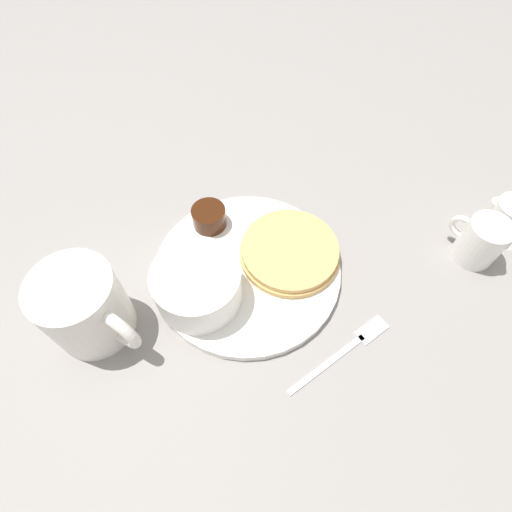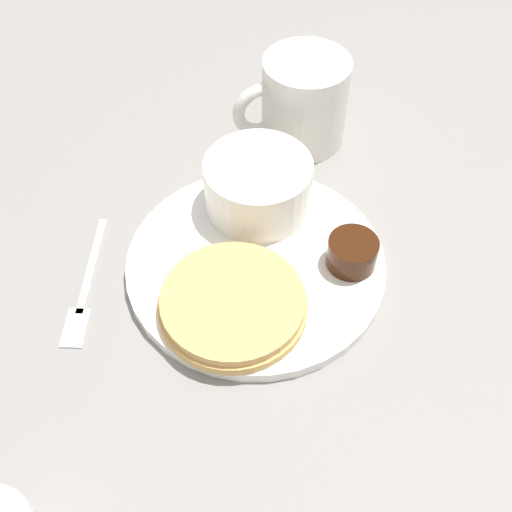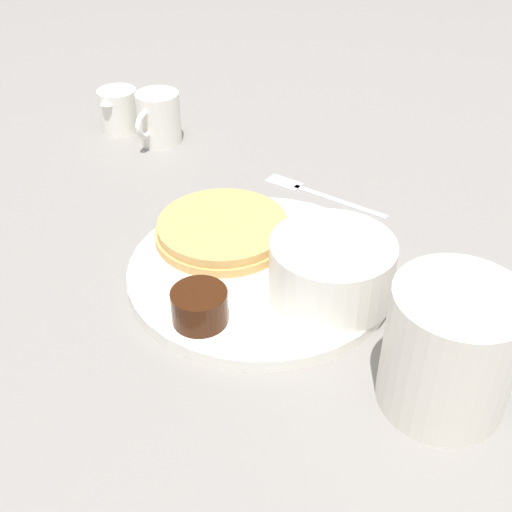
{
  "view_description": "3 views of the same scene",
  "coord_description": "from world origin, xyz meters",
  "px_view_note": "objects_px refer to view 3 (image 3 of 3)",
  "views": [
    {
      "loc": [
        -0.02,
        0.28,
        0.46
      ],
      "look_at": [
        -0.01,
        0.01,
        0.05
      ],
      "focal_mm": 28.0,
      "sensor_mm": 36.0,
      "label": 1
    },
    {
      "loc": [
        -0.29,
        -0.24,
        0.49
      ],
      "look_at": [
        -0.01,
        -0.01,
        0.03
      ],
      "focal_mm": 45.0,
      "sensor_mm": 36.0,
      "label": 2
    },
    {
      "loc": [
        0.45,
        -0.15,
        0.37
      ],
      "look_at": [
        0.02,
        -0.01,
        0.04
      ],
      "focal_mm": 45.0,
      "sensor_mm": 36.0,
      "label": 3
    }
  ],
  "objects_px": {
    "fork": "(311,191)",
    "creamer_pitcher_near": "(158,118)",
    "coffee_mug": "(450,346)",
    "plate": "(260,271)",
    "creamer_pitcher_far": "(119,110)",
    "bowl": "(331,267)"
  },
  "relations": [
    {
      "from": "fork",
      "to": "coffee_mug",
      "type": "bearing_deg",
      "value": -3.55
    },
    {
      "from": "coffee_mug",
      "to": "creamer_pitcher_near",
      "type": "distance_m",
      "value": 0.5
    },
    {
      "from": "creamer_pitcher_near",
      "to": "fork",
      "type": "xyz_separation_m",
      "value": [
        0.18,
        0.14,
        -0.03
      ]
    },
    {
      "from": "plate",
      "to": "creamer_pitcher_far",
      "type": "distance_m",
      "value": 0.37
    },
    {
      "from": "coffee_mug",
      "to": "fork",
      "type": "relative_size",
      "value": 0.95
    },
    {
      "from": "fork",
      "to": "creamer_pitcher_near",
      "type": "bearing_deg",
      "value": -142.58
    },
    {
      "from": "coffee_mug",
      "to": "fork",
      "type": "height_order",
      "value": "coffee_mug"
    },
    {
      "from": "plate",
      "to": "bowl",
      "type": "xyz_separation_m",
      "value": [
        0.06,
        0.04,
        0.04
      ]
    },
    {
      "from": "coffee_mug",
      "to": "creamer_pitcher_near",
      "type": "height_order",
      "value": "coffee_mug"
    },
    {
      "from": "bowl",
      "to": "creamer_pitcher_near",
      "type": "relative_size",
      "value": 1.59
    },
    {
      "from": "creamer_pitcher_near",
      "to": "creamer_pitcher_far",
      "type": "bearing_deg",
      "value": -140.42
    },
    {
      "from": "creamer_pitcher_far",
      "to": "bowl",
      "type": "bearing_deg",
      "value": 16.44
    },
    {
      "from": "plate",
      "to": "fork",
      "type": "xyz_separation_m",
      "value": [
        -0.13,
        0.1,
        -0.0
      ]
    },
    {
      "from": "plate",
      "to": "fork",
      "type": "relative_size",
      "value": 1.92
    },
    {
      "from": "coffee_mug",
      "to": "creamer_pitcher_far",
      "type": "xyz_separation_m",
      "value": [
        -0.54,
        -0.16,
        -0.02
      ]
    },
    {
      "from": "plate",
      "to": "coffee_mug",
      "type": "relative_size",
      "value": 2.03
    },
    {
      "from": "coffee_mug",
      "to": "creamer_pitcher_far",
      "type": "relative_size",
      "value": 2.01
    },
    {
      "from": "bowl",
      "to": "coffee_mug",
      "type": "bearing_deg",
      "value": 17.53
    },
    {
      "from": "plate",
      "to": "creamer_pitcher_far",
      "type": "height_order",
      "value": "creamer_pitcher_far"
    },
    {
      "from": "bowl",
      "to": "fork",
      "type": "xyz_separation_m",
      "value": [
        -0.19,
        0.06,
        -0.04
      ]
    },
    {
      "from": "bowl",
      "to": "fork",
      "type": "relative_size",
      "value": 0.83
    },
    {
      "from": "fork",
      "to": "creamer_pitcher_far",
      "type": "bearing_deg",
      "value": -142.08
    }
  ]
}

